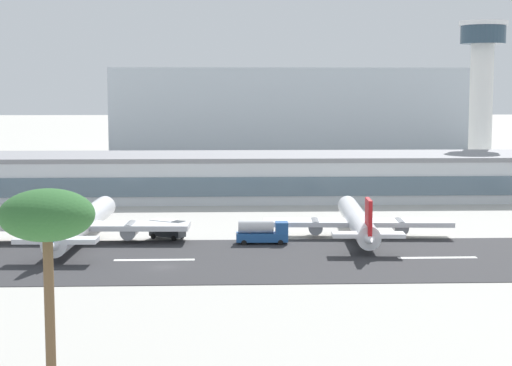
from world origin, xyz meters
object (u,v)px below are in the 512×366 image
airliner_blue_tail_gate_1 (81,225)px  service_fuel_truck_1 (262,232)px  control_tower (482,84)px  airliner_red_tail_gate_2 (358,222)px  palm_tree_1 (47,219)px  service_box_truck_2 (167,228)px  terminal_building (219,176)px  distant_hotel_block (297,110)px

airliner_blue_tail_gate_1 → service_fuel_truck_1: 30.10m
control_tower → airliner_red_tail_gate_2: bearing=-119.9°
airliner_red_tail_gate_2 → palm_tree_1: (-36.42, -76.71, 12.71)m
palm_tree_1 → service_box_truck_2: bearing=87.1°
airliner_blue_tail_gate_1 → service_fuel_truck_1: airliner_blue_tail_gate_1 is taller
terminal_building → airliner_red_tail_gate_2: bearing=-65.5°
control_tower → service_box_truck_2: 113.11m
distant_hotel_block → airliner_red_tail_gate_2: size_ratio=3.56×
terminal_building → palm_tree_1: (-12.41, -129.39, 10.34)m
control_tower → distant_hotel_block: 125.36m
terminal_building → service_fuel_truck_1: terminal_building is taller
control_tower → airliner_red_tail_gate_2: 93.69m
distant_hotel_block → airliner_red_tail_gate_2: (-6.90, -197.45, -14.02)m
airliner_blue_tail_gate_1 → airliner_red_tail_gate_2: (46.63, 2.90, -0.21)m
airliner_blue_tail_gate_1 → palm_tree_1: 75.56m
terminal_building → airliner_blue_tail_gate_1: bearing=-112.1°
airliner_blue_tail_gate_1 → service_box_truck_2: size_ratio=7.05×
terminal_building → service_fuel_truck_1: size_ratio=21.57×
airliner_blue_tail_gate_1 → service_box_truck_2: airliner_blue_tail_gate_1 is taller
distant_hotel_block → service_box_truck_2: 201.74m
terminal_building → distant_hotel_block: (30.91, 144.77, 11.64)m
distant_hotel_block → airliner_red_tail_gate_2: bearing=-92.0°
airliner_blue_tail_gate_1 → palm_tree_1: (10.21, -73.81, 12.50)m
service_box_truck_2 → palm_tree_1: palm_tree_1 is taller
airliner_red_tail_gate_2 → palm_tree_1: bearing=157.9°
airliner_red_tail_gate_2 → service_fuel_truck_1: bearing=110.5°
terminal_building → airliner_blue_tail_gate_1: size_ratio=4.09×
service_box_truck_2 → palm_tree_1: 78.20m
airliner_red_tail_gate_2 → service_fuel_truck_1: airliner_red_tail_gate_2 is taller
service_fuel_truck_1 → palm_tree_1: size_ratio=0.48×
service_fuel_truck_1 → distant_hotel_block: bearing=84.4°
airliner_blue_tail_gate_1 → palm_tree_1: size_ratio=2.52×
distant_hotel_block → airliner_blue_tail_gate_1: (-53.53, -200.35, -13.80)m
airliner_red_tail_gate_2 → service_fuel_truck_1: 17.43m
terminal_building → airliner_blue_tail_gate_1: terminal_building is taller
control_tower → service_fuel_truck_1: bearing=-126.5°
service_fuel_truck_1 → control_tower: bearing=54.5°
terminal_building → airliner_blue_tail_gate_1: 60.05m
distant_hotel_block → palm_tree_1: (-43.32, -274.17, -1.31)m
airliner_blue_tail_gate_1 → service_box_truck_2: 14.49m
service_box_truck_2 → palm_tree_1: (-3.90, -76.89, 13.71)m
terminal_building → service_fuel_truck_1: 58.38m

